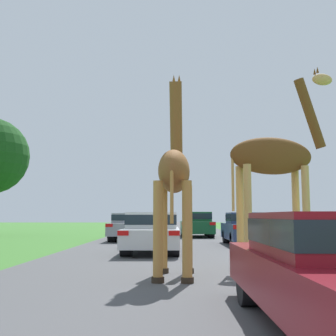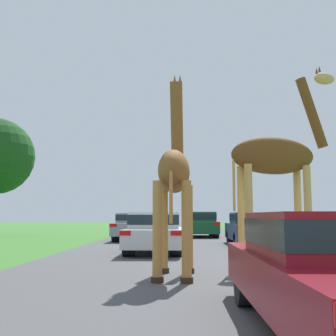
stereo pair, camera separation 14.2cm
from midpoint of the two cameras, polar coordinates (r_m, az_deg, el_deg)
name	(u,v)px [view 2 (the right image)]	position (r m, az deg, el deg)	size (l,w,h in m)	color
road	(180,234)	(30.14, 1.82, -8.87)	(8.37, 120.00, 0.00)	#4C4C4F
giraffe_near_road	(175,175)	(8.90, 1.35, -0.96)	(0.87, 2.72, 4.70)	#B77F3D
giraffe_companion	(277,164)	(10.64, 14.97, 0.47)	(2.86, 1.04, 5.07)	tan
car_lead_maroon	(335,267)	(4.99, 22.42, -12.35)	(1.73, 4.75, 1.29)	maroon
car_queue_right	(253,228)	(18.60, 11.64, -7.94)	(1.95, 4.15, 1.39)	navy
car_queue_left	(201,224)	(25.69, 4.67, -7.54)	(1.89, 4.32, 1.48)	#144C28
car_far_ahead	(155,232)	(14.40, -1.55, -8.60)	(1.83, 3.93, 1.36)	silver
car_verge_right	(135,226)	(21.94, -4.33, -7.78)	(1.89, 4.60, 1.38)	gray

